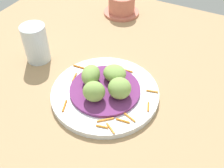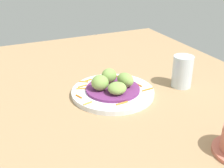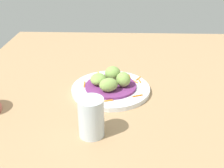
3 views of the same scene
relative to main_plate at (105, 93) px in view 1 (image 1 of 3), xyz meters
The scene contains 10 objects.
table_surface 8.53cm from the main_plate, 135.14° to the left, with size 110.00×110.00×2.00cm, color tan.
main_plate is the anchor object (origin of this frame).
cabbage_bed 1.07cm from the main_plate, 135.00° to the left, with size 15.66×15.66×0.74cm, color #702D6B.
carrot_garnish 3.10cm from the main_plate, 134.45° to the left, with size 21.99×18.22×0.40cm.
guac_scoop_left 5.17cm from the main_plate, ahead, with size 4.04×5.50×4.09cm, color #84A851.
guac_scoop_center 5.29cm from the main_plate, 82.96° to the left, with size 4.69×4.27×4.44cm, color #84A851.
guac_scoop_right 5.27cm from the main_plate, behind, with size 4.87×4.98×4.40cm, color #84A851.
guac_scoop_back 4.93cm from the main_plate, 97.04° to the right, with size 4.91×5.32×3.37cm, color #84A851.
terracotta_bowl 37.47cm from the main_plate, 69.62° to the right, with size 11.39×11.39×6.23cm.
water_glass 22.29cm from the main_plate, ahead, with size 6.12×6.12×9.76cm, color silver.
Camera 1 is at (-14.63, 30.26, 45.27)cm, focal length 42.53 mm.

